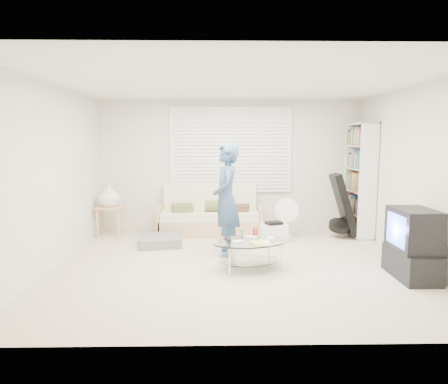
{
  "coord_description": "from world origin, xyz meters",
  "views": [
    {
      "loc": [
        -0.27,
        -5.45,
        1.74
      ],
      "look_at": [
        -0.16,
        0.3,
        0.99
      ],
      "focal_mm": 32.0,
      "sensor_mm": 36.0,
      "label": 1
    }
  ],
  "objects_px": {
    "futon_sofa": "(210,218)",
    "tv_unit": "(412,245)",
    "coffee_table": "(251,246)",
    "bookshelf": "(359,180)"
  },
  "relations": [
    {
      "from": "futon_sofa",
      "to": "tv_unit",
      "type": "xyz_separation_m",
      "value": [
        2.6,
        -2.47,
        0.13
      ]
    },
    {
      "from": "tv_unit",
      "to": "coffee_table",
      "type": "xyz_separation_m",
      "value": [
        -2.01,
        0.38,
        -0.11
      ]
    },
    {
      "from": "bookshelf",
      "to": "tv_unit",
      "type": "relative_size",
      "value": 2.3
    },
    {
      "from": "coffee_table",
      "to": "bookshelf",
      "type": "bearing_deg",
      "value": 42.02
    },
    {
      "from": "futon_sofa",
      "to": "coffee_table",
      "type": "relative_size",
      "value": 1.58
    },
    {
      "from": "tv_unit",
      "to": "coffee_table",
      "type": "bearing_deg",
      "value": 169.26
    },
    {
      "from": "futon_sofa",
      "to": "bookshelf",
      "type": "bearing_deg",
      "value": -3.46
    },
    {
      "from": "futon_sofa",
      "to": "bookshelf",
      "type": "relative_size",
      "value": 0.93
    },
    {
      "from": "futon_sofa",
      "to": "coffee_table",
      "type": "height_order",
      "value": "futon_sofa"
    },
    {
      "from": "futon_sofa",
      "to": "bookshelf",
      "type": "xyz_separation_m",
      "value": [
        2.72,
        -0.16,
        0.72
      ]
    }
  ]
}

